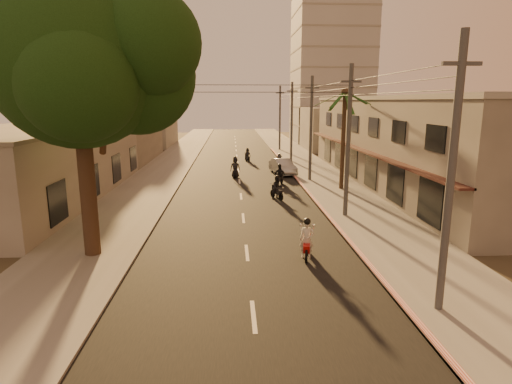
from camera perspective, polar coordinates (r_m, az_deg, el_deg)
ground at (r=18.19m, az=-0.99°, el=-10.30°), size 160.00×160.00×0.00m
road at (r=37.46m, az=-2.22°, el=1.42°), size 10.00×140.00×0.02m
sidewalk_right at (r=38.32m, az=9.07°, el=1.59°), size 5.00×140.00×0.12m
sidewalk_left at (r=38.06m, az=-13.58°, el=1.33°), size 5.00×140.00×0.12m
curb_stripe at (r=33.03m, az=6.83°, el=0.06°), size 0.20×60.00×0.20m
shophouse_row at (r=37.89m, az=19.54°, el=6.42°), size 8.80×34.20×7.30m
left_building at (r=33.85m, az=-26.49°, el=3.46°), size 8.20×24.20×5.20m
distant_tower at (r=75.02m, az=10.03°, el=17.29°), size 12.10×12.10×28.00m
broadleaf_tree at (r=19.93m, az=-21.51°, el=15.74°), size 9.60×8.70×12.10m
palm_tree at (r=33.93m, az=11.77°, el=12.20°), size 5.00×5.00×8.20m
utility_poles at (r=37.44m, az=7.42°, el=11.37°), size 1.20×48.26×9.00m
filler_right at (r=63.64m, az=10.15°, el=8.33°), size 8.00×14.00×6.00m
filler_left_near at (r=52.74m, az=-18.03°, el=6.33°), size 8.00×14.00×4.40m
filler_left_far at (r=70.17m, az=-14.41°, el=8.89°), size 8.00×14.00×7.00m
scooter_red at (r=19.32m, az=6.78°, el=-6.43°), size 0.86×1.87×1.86m
scooter_mid_a at (r=30.62m, az=2.84°, el=0.52°), size 1.25×1.69×1.76m
scooter_mid_b at (r=35.57m, az=3.16°, el=2.18°), size 1.29×1.75×1.82m
scooter_far_a at (r=39.26m, az=-2.79°, el=3.19°), size 0.96×2.00×1.97m
scooter_far_b at (r=43.80m, az=3.13°, el=3.96°), size 1.21×1.70×1.67m
parked_car at (r=41.18m, az=3.58°, el=3.39°), size 3.32×5.08×1.47m
scooter_far_c at (r=50.02m, az=-1.14°, el=4.93°), size 0.98×1.56×1.57m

